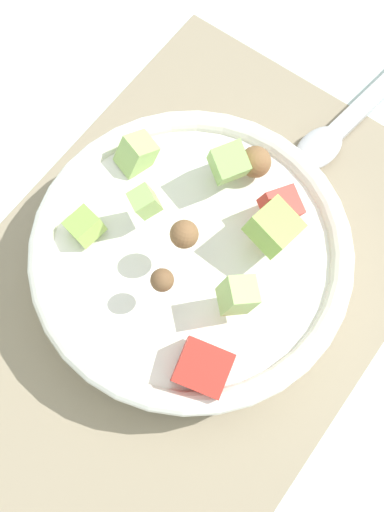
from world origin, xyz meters
TOP-DOWN VIEW (x-y plane):
  - ground_plane at (0.00, 0.00)m, footprint 2.40×2.40m
  - placemat at (0.00, 0.00)m, footprint 0.49×0.34m
  - salad_bowl at (0.01, -0.00)m, footprint 0.27×0.27m
  - serving_spoon at (0.23, -0.03)m, footprint 0.25×0.06m

SIDE VIEW (x-z plane):
  - ground_plane at x=0.00m, z-range 0.00..0.00m
  - placemat at x=0.00m, z-range 0.00..0.01m
  - serving_spoon at x=0.23m, z-range 0.00..0.02m
  - salad_bowl at x=0.01m, z-range -0.02..0.10m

